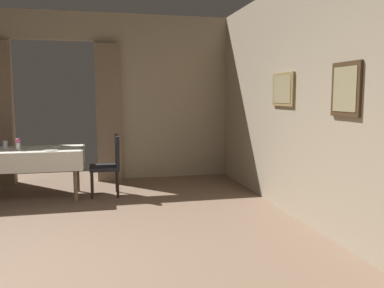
{
  "coord_description": "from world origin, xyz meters",
  "views": [
    {
      "loc": [
        0.74,
        -3.37,
        1.54
      ],
      "look_at": [
        1.64,
        0.53,
        1.06
      ],
      "focal_mm": 37.84,
      "sensor_mm": 36.0,
      "label": 1
    }
  ],
  "objects_px": {
    "dining_table_mid": "(31,155)",
    "flower_vase_mid": "(18,144)",
    "plate_mid_b": "(51,150)",
    "plate_mid_c": "(55,146)",
    "glass_mid_d": "(5,145)",
    "chair_mid_right": "(110,162)"
  },
  "relations": [
    {
      "from": "plate_mid_b",
      "to": "glass_mid_d",
      "type": "xyz_separation_m",
      "value": [
        -0.69,
        0.42,
        0.05
      ]
    },
    {
      "from": "plate_mid_c",
      "to": "glass_mid_d",
      "type": "distance_m",
      "value": 0.7
    },
    {
      "from": "dining_table_mid",
      "to": "chair_mid_right",
      "type": "distance_m",
      "value": 1.15
    },
    {
      "from": "plate_mid_b",
      "to": "plate_mid_c",
      "type": "height_order",
      "value": "same"
    },
    {
      "from": "flower_vase_mid",
      "to": "plate_mid_b",
      "type": "height_order",
      "value": "flower_vase_mid"
    },
    {
      "from": "dining_table_mid",
      "to": "chair_mid_right",
      "type": "xyz_separation_m",
      "value": [
        1.14,
        -0.06,
        -0.14
      ]
    },
    {
      "from": "flower_vase_mid",
      "to": "plate_mid_c",
      "type": "distance_m",
      "value": 0.59
    },
    {
      "from": "chair_mid_right",
      "to": "plate_mid_b",
      "type": "distance_m",
      "value": 0.89
    },
    {
      "from": "chair_mid_right",
      "to": "plate_mid_c",
      "type": "relative_size",
      "value": 5.14
    },
    {
      "from": "plate_mid_b",
      "to": "plate_mid_c",
      "type": "xyz_separation_m",
      "value": [
        0.01,
        0.48,
        0.0
      ]
    },
    {
      "from": "dining_table_mid",
      "to": "flower_vase_mid",
      "type": "xyz_separation_m",
      "value": [
        -0.15,
        -0.14,
        0.19
      ]
    },
    {
      "from": "dining_table_mid",
      "to": "flower_vase_mid",
      "type": "height_order",
      "value": "flower_vase_mid"
    },
    {
      "from": "dining_table_mid",
      "to": "glass_mid_d",
      "type": "xyz_separation_m",
      "value": [
        -0.38,
        0.14,
        0.15
      ]
    },
    {
      "from": "chair_mid_right",
      "to": "flower_vase_mid",
      "type": "bearing_deg",
      "value": -176.08
    },
    {
      "from": "glass_mid_d",
      "to": "plate_mid_b",
      "type": "bearing_deg",
      "value": -31.43
    },
    {
      "from": "dining_table_mid",
      "to": "plate_mid_c",
      "type": "height_order",
      "value": "plate_mid_c"
    },
    {
      "from": "dining_table_mid",
      "to": "plate_mid_b",
      "type": "distance_m",
      "value": 0.43
    },
    {
      "from": "plate_mid_c",
      "to": "glass_mid_d",
      "type": "relative_size",
      "value": 1.54
    },
    {
      "from": "plate_mid_c",
      "to": "dining_table_mid",
      "type": "bearing_deg",
      "value": -147.59
    },
    {
      "from": "glass_mid_d",
      "to": "plate_mid_c",
      "type": "bearing_deg",
      "value": 4.62
    },
    {
      "from": "flower_vase_mid",
      "to": "glass_mid_d",
      "type": "relative_size",
      "value": 1.53
    },
    {
      "from": "chair_mid_right",
      "to": "plate_mid_c",
      "type": "xyz_separation_m",
      "value": [
        -0.82,
        0.26,
        0.24
      ]
    }
  ]
}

